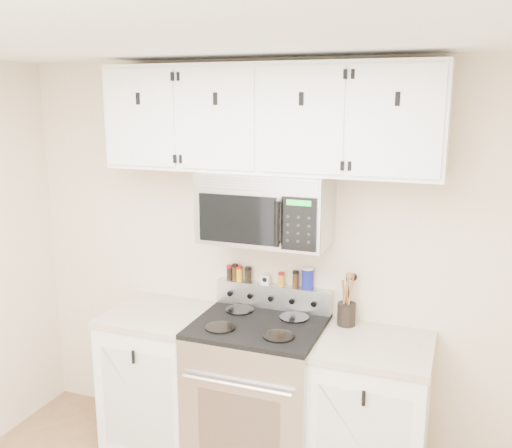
# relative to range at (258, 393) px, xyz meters

# --- Properties ---
(back_wall) EXTENTS (3.50, 0.01, 2.50)m
(back_wall) POSITION_rel_range_xyz_m (0.00, 0.32, 0.76)
(back_wall) COLOR beige
(back_wall) RESTS_ON floor
(ceiling) EXTENTS (3.50, 3.50, 0.01)m
(ceiling) POSITION_rel_range_xyz_m (0.00, -1.43, 2.01)
(ceiling) COLOR white
(ceiling) RESTS_ON back_wall
(range) EXTENTS (0.76, 0.65, 1.10)m
(range) POSITION_rel_range_xyz_m (0.00, 0.00, 0.00)
(range) COLOR #B7B7BA
(range) RESTS_ON floor
(base_cabinet_left) EXTENTS (0.64, 0.62, 0.92)m
(base_cabinet_left) POSITION_rel_range_xyz_m (-0.69, 0.02, -0.03)
(base_cabinet_left) COLOR white
(base_cabinet_left) RESTS_ON floor
(base_cabinet_right) EXTENTS (0.64, 0.62, 0.92)m
(base_cabinet_right) POSITION_rel_range_xyz_m (0.69, 0.02, -0.03)
(base_cabinet_right) COLOR white
(base_cabinet_right) RESTS_ON floor
(microwave) EXTENTS (0.76, 0.44, 0.42)m
(microwave) POSITION_rel_range_xyz_m (0.00, 0.13, 1.14)
(microwave) COLOR #9E9EA3
(microwave) RESTS_ON back_wall
(upper_cabinets) EXTENTS (2.00, 0.35, 0.62)m
(upper_cabinets) POSITION_rel_range_xyz_m (-0.00, 0.15, 1.66)
(upper_cabinets) COLOR white
(upper_cabinets) RESTS_ON back_wall
(utensil_crock) EXTENTS (0.11, 0.11, 0.32)m
(utensil_crock) POSITION_rel_range_xyz_m (0.49, 0.23, 0.51)
(utensil_crock) COLOR black
(utensil_crock) RESTS_ON base_cabinet_right
(kitchen_timer) EXTENTS (0.05, 0.04, 0.06)m
(kitchen_timer) POSITION_rel_range_xyz_m (-0.05, 0.28, 0.64)
(kitchen_timer) COLOR white
(kitchen_timer) RESTS_ON range
(salt_canister) EXTENTS (0.08, 0.08, 0.14)m
(salt_canister) POSITION_rel_range_xyz_m (0.22, 0.28, 0.68)
(salt_canister) COLOR navy
(salt_canister) RESTS_ON range
(spice_jar_0) EXTENTS (0.04, 0.04, 0.10)m
(spice_jar_0) POSITION_rel_range_xyz_m (-0.30, 0.28, 0.66)
(spice_jar_0) COLOR black
(spice_jar_0) RESTS_ON range
(spice_jar_1) EXTENTS (0.04, 0.04, 0.11)m
(spice_jar_1) POSITION_rel_range_xyz_m (-0.27, 0.28, 0.67)
(spice_jar_1) COLOR #3B210E
(spice_jar_1) RESTS_ON range
(spice_jar_2) EXTENTS (0.04, 0.04, 0.10)m
(spice_jar_2) POSITION_rel_range_xyz_m (-0.23, 0.28, 0.66)
(spice_jar_2) COLOR gold
(spice_jar_2) RESTS_ON range
(spice_jar_3) EXTENTS (0.04, 0.04, 0.10)m
(spice_jar_3) POSITION_rel_range_xyz_m (-0.17, 0.28, 0.66)
(spice_jar_3) COLOR black
(spice_jar_3) RESTS_ON range
(spice_jar_4) EXTENTS (0.04, 0.04, 0.09)m
(spice_jar_4) POSITION_rel_range_xyz_m (0.05, 0.28, 0.66)
(spice_jar_4) COLOR gold
(spice_jar_4) RESTS_ON range
(spice_jar_5) EXTENTS (0.04, 0.04, 0.11)m
(spice_jar_5) POSITION_rel_range_xyz_m (0.15, 0.28, 0.67)
(spice_jar_5) COLOR #40230F
(spice_jar_5) RESTS_ON range
(spice_jar_6) EXTENTS (0.04, 0.04, 0.09)m
(spice_jar_6) POSITION_rel_range_xyz_m (0.21, 0.28, 0.66)
(spice_jar_6) COLOR gold
(spice_jar_6) RESTS_ON range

